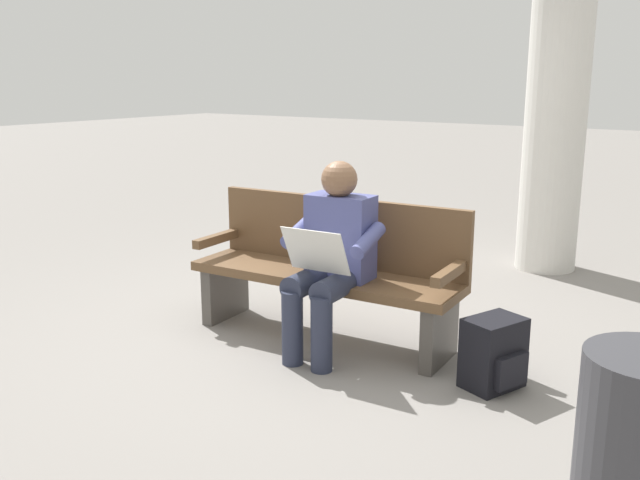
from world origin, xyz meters
TOP-DOWN VIEW (x-y plane):
  - ground_plane at (0.00, 0.00)m, footprint 40.00×40.00m
  - bench_near at (0.00, -0.07)m, footprint 1.83×0.60m
  - person_seated at (-0.16, 0.15)m, footprint 0.59×0.59m
  - backpack at (-1.18, 0.08)m, footprint 0.34×0.38m
  - support_pillar at (-0.67, -2.54)m, footprint 0.52×0.52m

SIDE VIEW (x-z plane):
  - ground_plane at x=0.00m, z-range 0.00..0.00m
  - backpack at x=-1.18m, z-range 0.00..0.39m
  - bench_near at x=0.00m, z-range 0.01..0.91m
  - person_seated at x=-0.16m, z-range 0.04..1.22m
  - support_pillar at x=-0.67m, z-range 0.00..3.20m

